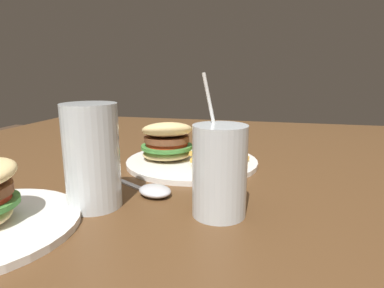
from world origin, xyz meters
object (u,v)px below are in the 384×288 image
(meal_plate_near, at_px, (182,152))
(beer_glass, at_px, (92,157))
(juice_glass, at_px, (220,173))
(spoon, at_px, (152,190))

(meal_plate_near, bearing_deg, beer_glass, 73.59)
(juice_glass, bearing_deg, meal_plate_near, -63.50)
(meal_plate_near, distance_m, beer_glass, 0.26)
(meal_plate_near, height_order, spoon, meal_plate_near)
(beer_glass, xyz_separation_m, spoon, (-0.07, -0.06, -0.07))
(beer_glass, bearing_deg, juice_glass, -175.75)
(beer_glass, relative_size, juice_glass, 0.78)
(juice_glass, bearing_deg, beer_glass, 4.25)
(beer_glass, distance_m, juice_glass, 0.19)
(beer_glass, height_order, spoon, beer_glass)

